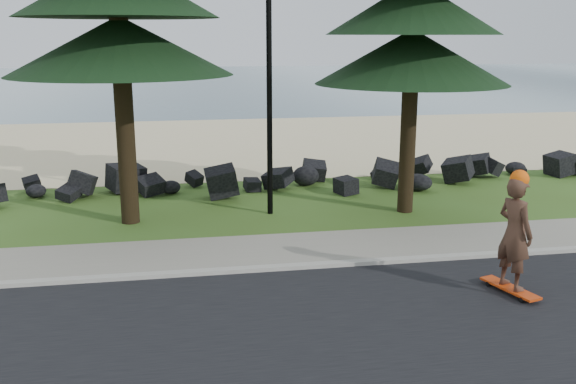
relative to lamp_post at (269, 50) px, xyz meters
name	(u,v)px	position (x,y,z in m)	size (l,w,h in m)	color
ground	(292,254)	(0.00, -3.20, -4.13)	(160.00, 160.00, 0.00)	#3D591B
road	(348,356)	(0.00, -7.70, -4.12)	(160.00, 7.00, 0.02)	black
kerb	(300,267)	(0.00, -4.10, -4.08)	(160.00, 0.20, 0.10)	#AEAB9D
sidewalk	(290,249)	(0.00, -3.00, -4.09)	(160.00, 2.00, 0.08)	#9F9585
beach_sand	(232,142)	(0.00, 11.30, -4.13)	(160.00, 15.00, 0.01)	beige
ocean	(199,81)	(0.00, 47.80, -4.13)	(160.00, 58.00, 0.01)	#325561
seawall_boulders	(258,191)	(0.00, 2.40, -4.13)	(60.00, 2.40, 1.10)	black
lamp_post	(269,50)	(0.00, 0.00, 0.00)	(0.25, 0.14, 8.14)	black
skateboarder	(515,234)	(3.44, -5.97, -3.01)	(0.67, 1.24, 2.24)	red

